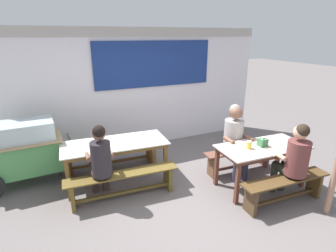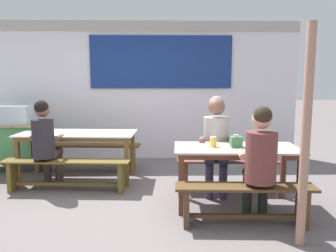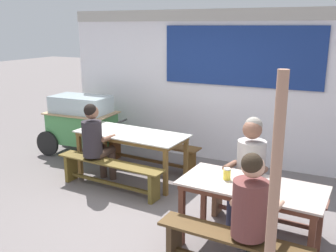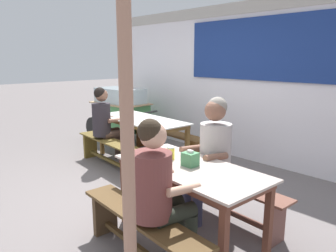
% 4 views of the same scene
% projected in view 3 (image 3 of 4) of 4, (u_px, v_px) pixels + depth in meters
% --- Properties ---
extents(ground_plane, '(40.00, 40.00, 0.00)m').
position_uv_depth(ground_plane, '(155.00, 217.00, 4.88)').
color(ground_plane, slate).
extents(backdrop_wall, '(6.01, 0.23, 2.65)m').
position_uv_depth(backdrop_wall, '(221.00, 83.00, 6.68)').
color(backdrop_wall, white).
rests_on(backdrop_wall, ground_plane).
extents(dining_table_far, '(1.82, 0.87, 0.75)m').
position_uv_depth(dining_table_far, '(131.00, 137.00, 6.01)').
color(dining_table_far, silver).
rests_on(dining_table_far, ground_plane).
extents(dining_table_near, '(1.55, 0.80, 0.75)m').
position_uv_depth(dining_table_near, '(251.00, 191.00, 4.06)').
color(dining_table_near, '#BFADA1').
rests_on(dining_table_near, ground_plane).
extents(bench_far_back, '(1.80, 0.42, 0.45)m').
position_uv_depth(bench_far_back, '(151.00, 150.00, 6.59)').
color(bench_far_back, brown).
rests_on(bench_far_back, ground_plane).
extents(bench_far_front, '(1.79, 0.39, 0.45)m').
position_uv_depth(bench_far_front, '(110.00, 172.00, 5.63)').
color(bench_far_front, brown).
rests_on(bench_far_front, ground_plane).
extents(bench_near_back, '(1.46, 0.34, 0.45)m').
position_uv_depth(bench_near_back, '(264.00, 203.00, 4.64)').
color(bench_near_back, brown).
rests_on(bench_near_back, ground_plane).
extents(bench_near_front, '(1.50, 0.36, 0.45)m').
position_uv_depth(bench_near_front, '(231.00, 248.00, 3.67)').
color(bench_near_front, '#51391E').
rests_on(bench_near_front, ground_plane).
extents(food_cart, '(1.61, 0.82, 1.12)m').
position_uv_depth(food_cart, '(81.00, 121.00, 7.17)').
color(food_cart, '#4E9854').
rests_on(food_cart, ground_plane).
extents(person_left_back_turned, '(0.41, 0.56, 1.28)m').
position_uv_depth(person_left_back_turned, '(95.00, 139.00, 5.73)').
color(person_left_back_turned, '#46332A').
rests_on(person_left_back_turned, ground_plane).
extents(person_near_front, '(0.48, 0.57, 1.30)m').
position_uv_depth(person_near_front, '(252.00, 208.00, 3.54)').
color(person_near_front, '#262B22').
rests_on(person_near_front, ground_plane).
extents(person_right_near_table, '(0.49, 0.56, 1.34)m').
position_uv_depth(person_right_near_table, '(249.00, 164.00, 4.56)').
color(person_right_near_table, '#32324C').
rests_on(person_right_near_table, ground_plane).
extents(tissue_box, '(0.13, 0.12, 0.15)m').
position_uv_depth(tissue_box, '(252.00, 178.00, 4.03)').
color(tissue_box, '#418050').
rests_on(tissue_box, dining_table_near).
extents(condiment_jar, '(0.08, 0.08, 0.13)m').
position_uv_depth(condiment_jar, '(227.00, 174.00, 4.16)').
color(condiment_jar, yellow).
rests_on(condiment_jar, dining_table_near).
extents(wooden_support_post, '(0.09, 0.09, 2.08)m').
position_uv_depth(wooden_support_post, '(273.00, 205.00, 2.93)').
color(wooden_support_post, tan).
rests_on(wooden_support_post, ground_plane).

